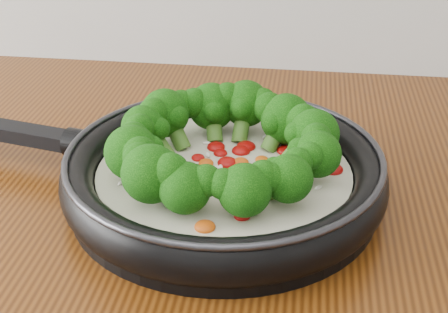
# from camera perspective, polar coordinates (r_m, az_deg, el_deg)

# --- Properties ---
(skillet) EXTENTS (0.54, 0.39, 0.10)m
(skillet) POSITION_cam_1_polar(r_m,az_deg,el_deg) (0.65, -0.29, -0.82)
(skillet) COLOR black
(skillet) RESTS_ON counter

